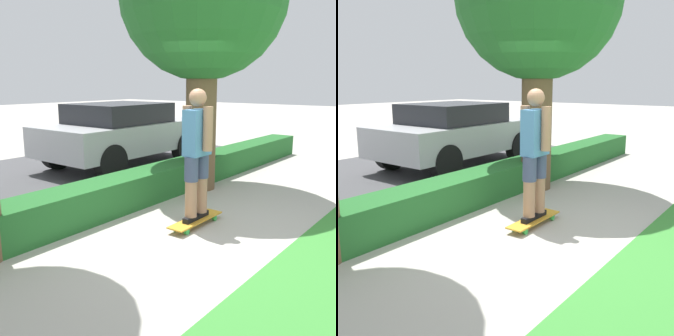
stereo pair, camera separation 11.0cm
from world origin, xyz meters
TOP-DOWN VIEW (x-y plane):
  - ground_plane at (0.00, 0.00)m, footprint 60.00×60.00m
  - street_asphalt at (0.00, 4.20)m, footprint 12.96×5.00m
  - hedge_row at (0.00, 1.60)m, footprint 12.96×0.60m
  - skateboard at (0.31, 0.26)m, footprint 0.99×0.24m
  - skater_person at (0.31, 0.26)m, footprint 0.51×0.45m
  - parked_car_middle at (2.55, 3.88)m, footprint 3.96×1.98m

SIDE VIEW (x-z plane):
  - ground_plane at x=0.00m, z-range 0.00..0.00m
  - street_asphalt at x=0.00m, z-range 0.00..0.01m
  - skateboard at x=0.31m, z-range 0.03..0.13m
  - hedge_row at x=0.00m, z-range 0.00..0.50m
  - parked_car_middle at x=2.55m, z-range 0.06..1.51m
  - skater_person at x=0.31m, z-range 0.16..1.89m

